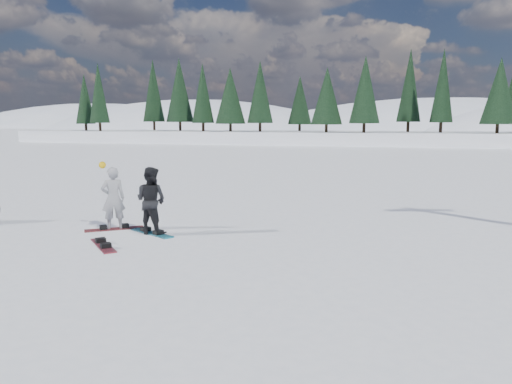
# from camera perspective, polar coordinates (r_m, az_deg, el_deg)

# --- Properties ---
(ground) EXTENTS (420.00, 420.00, 0.00)m
(ground) POSITION_cam_1_polar(r_m,az_deg,el_deg) (11.84, -15.32, -5.96)
(ground) COLOR white
(ground) RESTS_ON ground
(alpine_backdrop) EXTENTS (412.50, 227.00, 53.20)m
(alpine_backdrop) POSITION_cam_1_polar(r_m,az_deg,el_deg) (200.45, 10.94, 3.12)
(alpine_backdrop) COLOR white
(alpine_backdrop) RESTS_ON ground
(snowboarder_woman) EXTENTS (0.72, 0.67, 1.79)m
(snowboarder_woman) POSITION_cam_1_polar(r_m,az_deg,el_deg) (13.49, -16.03, -0.66)
(snowboarder_woman) COLOR #A1A0A5
(snowboarder_woman) RESTS_ON ground
(snowboarder_man) EXTENTS (0.90, 0.74, 1.69)m
(snowboarder_man) POSITION_cam_1_polar(r_m,az_deg,el_deg) (12.75, -11.92, -0.97)
(snowboarder_man) COLOR black
(snowboarder_man) RESTS_ON ground
(snowboard_woman) EXTENTS (1.36, 1.13, 0.03)m
(snowboard_woman) POSITION_cam_1_polar(r_m,az_deg,el_deg) (13.64, -15.88, -4.08)
(snowboard_woman) COLOR maroon
(snowboard_woman) RESTS_ON ground
(snowboard_man) EXTENTS (1.45, 0.96, 0.03)m
(snowboard_man) POSITION_cam_1_polar(r_m,az_deg,el_deg) (12.91, -11.81, -4.62)
(snowboard_man) COLOR teal
(snowboard_man) RESTS_ON ground
(snowboard_loose_b) EXTENTS (1.25, 1.26, 0.03)m
(snowboard_loose_b) POSITION_cam_1_polar(r_m,az_deg,el_deg) (11.92, -17.07, -5.86)
(snowboard_loose_b) COLOR maroon
(snowboard_loose_b) RESTS_ON ground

